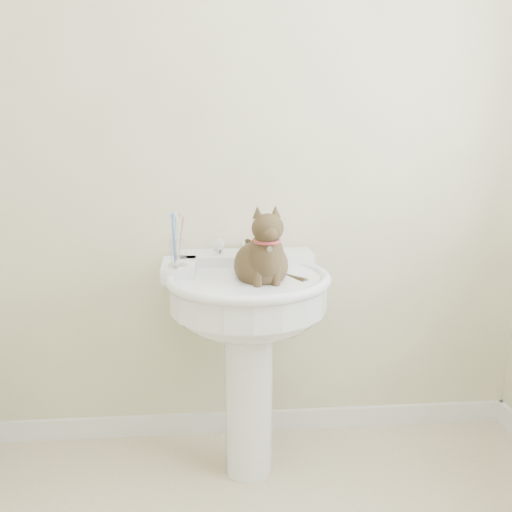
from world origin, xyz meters
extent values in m
cube|color=white|center=(0.00, 1.09, 0.04)|extent=(2.20, 0.02, 0.09)
cylinder|color=white|center=(-0.05, 0.80, 0.31)|extent=(0.17, 0.17, 0.63)
cylinder|color=white|center=(-0.05, 0.80, 0.72)|extent=(0.55, 0.55, 0.12)
ellipsoid|color=white|center=(-0.05, 0.80, 0.66)|extent=(0.51, 0.44, 0.20)
torus|color=white|center=(-0.05, 0.80, 0.78)|extent=(0.58, 0.58, 0.04)
cube|color=white|center=(-0.05, 1.00, 0.79)|extent=(0.52, 0.14, 0.06)
cube|color=white|center=(-0.29, 0.88, 0.79)|extent=(0.12, 0.18, 0.06)
cylinder|color=silver|center=(-0.05, 0.96, 0.84)|extent=(0.05, 0.05, 0.05)
cylinder|color=silver|center=(-0.05, 0.91, 0.87)|extent=(0.04, 0.04, 0.14)
sphere|color=white|center=(-0.16, 0.98, 0.86)|extent=(0.06, 0.06, 0.06)
sphere|color=white|center=(0.06, 0.98, 0.86)|extent=(0.06, 0.06, 0.06)
cube|color=#D54218|center=(0.01, 1.04, 0.83)|extent=(0.09, 0.06, 0.03)
cylinder|color=silver|center=(-0.29, 0.83, 0.82)|extent=(0.07, 0.07, 0.01)
cylinder|color=white|center=(-0.29, 0.83, 0.87)|extent=(0.06, 0.06, 0.09)
cylinder|color=#426EE7|center=(-0.30, 0.83, 0.92)|extent=(0.01, 0.01, 0.17)
cylinder|color=silver|center=(-0.29, 0.83, 0.92)|extent=(0.01, 0.01, 0.17)
cylinder|color=#D08687|center=(-0.28, 0.83, 0.92)|extent=(0.01, 0.01, 0.17)
ellipsoid|color=#4A3823|center=(0.00, 0.79, 0.83)|extent=(0.19, 0.22, 0.17)
ellipsoid|color=#4A3823|center=(0.00, 0.72, 0.88)|extent=(0.12, 0.12, 0.16)
ellipsoid|color=#4A3823|center=(0.00, 0.69, 0.98)|extent=(0.11, 0.10, 0.10)
cone|color=#4A3823|center=(-0.03, 0.71, 1.03)|extent=(0.04, 0.04, 0.04)
cone|color=#4A3823|center=(0.03, 0.71, 1.03)|extent=(0.04, 0.04, 0.04)
cylinder|color=#4A3823|center=(0.10, 0.81, 0.77)|extent=(0.03, 0.03, 0.20)
torus|color=maroon|center=(0.00, 0.70, 0.94)|extent=(0.09, 0.09, 0.01)
camera|label=1|loc=(-0.18, -1.19, 1.40)|focal=42.00mm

